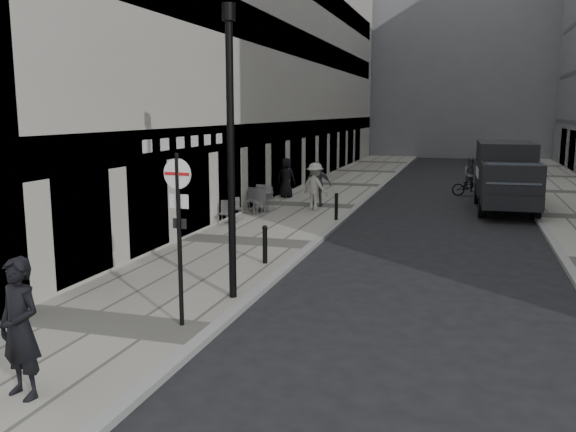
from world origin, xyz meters
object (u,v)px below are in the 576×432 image
walking_man (20,328)px  lamppost (231,139)px  panel_van (506,173)px  sign_post (179,217)px  cyclist (471,181)px

walking_man → lamppost: 5.74m
panel_van → walking_man: bearing=-112.1°
walking_man → sign_post: bearing=90.5°
sign_post → walking_man: bearing=-99.3°
sign_post → panel_van: 17.69m
lamppost → panel_van: size_ratio=1.01×
cyclist → sign_post: bearing=-113.5°
sign_post → cyclist: sign_post is taller
lamppost → cyclist: size_ratio=3.19×
lamppost → cyclist: bearing=75.4°
panel_van → lamppost: bearing=-114.9°
walking_man → cyclist: walking_man is taller
panel_van → cyclist: bearing=105.7°
sign_post → panel_van: (6.49, 16.44, -0.60)m
walking_man → sign_post: 3.50m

